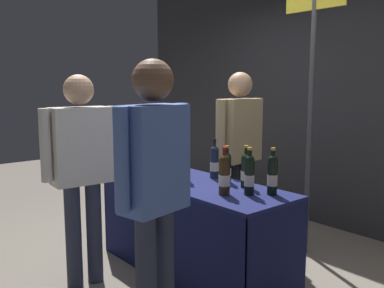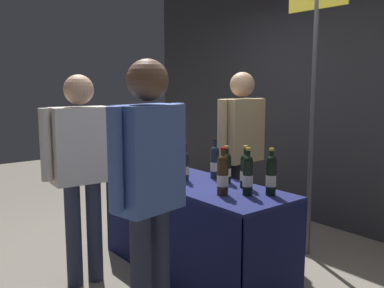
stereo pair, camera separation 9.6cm
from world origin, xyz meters
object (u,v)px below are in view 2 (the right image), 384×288
at_px(tasting_table, 192,211).
at_px(booth_signpost, 313,95).
at_px(flower_vase, 166,157).
at_px(vendor_presenter, 241,143).
at_px(taster_foreground_right, 81,161).
at_px(featured_wine_bottle, 245,170).
at_px(wine_glass_near_vendor, 151,156).
at_px(display_bottle_0, 248,175).

relative_size(tasting_table, booth_signpost, 0.74).
height_order(flower_vase, vendor_presenter, vendor_presenter).
bearing_deg(taster_foreground_right, featured_wine_bottle, -36.89).
distance_m(vendor_presenter, taster_foreground_right, 1.51).
bearing_deg(wine_glass_near_vendor, booth_signpost, 43.96).
distance_m(tasting_table, display_bottle_0, 0.71).
distance_m(tasting_table, flower_vase, 0.57).
relative_size(taster_foreground_right, booth_signpost, 0.68).
xyz_separation_m(display_bottle_0, taster_foreground_right, (-0.97, -0.79, 0.05)).
bearing_deg(vendor_presenter, display_bottle_0, 42.14).
bearing_deg(display_bottle_0, taster_foreground_right, -140.80).
height_order(wine_glass_near_vendor, flower_vase, flower_vase).
bearing_deg(wine_glass_near_vendor, flower_vase, -4.47).
bearing_deg(flower_vase, taster_foreground_right, -87.77).
bearing_deg(wine_glass_near_vendor, tasting_table, -4.96).
bearing_deg(booth_signpost, wine_glass_near_vendor, -136.04).
xyz_separation_m(wine_glass_near_vendor, flower_vase, (0.27, -0.02, 0.04)).
height_order(display_bottle_0, flower_vase, flower_vase).
distance_m(featured_wine_bottle, flower_vase, 0.86).
relative_size(tasting_table, vendor_presenter, 1.06).
bearing_deg(display_bottle_0, flower_vase, 179.57).
bearing_deg(featured_wine_bottle, vendor_presenter, 136.91).
xyz_separation_m(flower_vase, vendor_presenter, (0.24, 0.70, 0.09)).
relative_size(display_bottle_0, taster_foreground_right, 0.21).
bearing_deg(vendor_presenter, booth_signpost, 117.25).
bearing_deg(tasting_table, wine_glass_near_vendor, 175.04).
xyz_separation_m(tasting_table, wine_glass_near_vendor, (-0.69, 0.06, 0.35)).
relative_size(display_bottle_0, flower_vase, 0.80).
xyz_separation_m(featured_wine_bottle, flower_vase, (-0.85, -0.13, 0.00)).
relative_size(tasting_table, wine_glass_near_vendor, 12.93).
relative_size(vendor_presenter, booth_signpost, 0.70).
height_order(display_bottle_0, vendor_presenter, vendor_presenter).
height_order(display_bottle_0, taster_foreground_right, taster_foreground_right).
xyz_separation_m(featured_wine_bottle, wine_glass_near_vendor, (-1.12, -0.11, -0.04)).
height_order(wine_glass_near_vendor, booth_signpost, booth_signpost).
xyz_separation_m(flower_vase, booth_signpost, (0.78, 1.04, 0.54)).
relative_size(flower_vase, vendor_presenter, 0.25).
distance_m(wine_glass_near_vendor, vendor_presenter, 0.86).
relative_size(display_bottle_0, wine_glass_near_vendor, 2.47).
bearing_deg(taster_foreground_right, display_bottle_0, -46.54).
distance_m(display_bottle_0, vendor_presenter, 1.04).
height_order(tasting_table, display_bottle_0, display_bottle_0).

